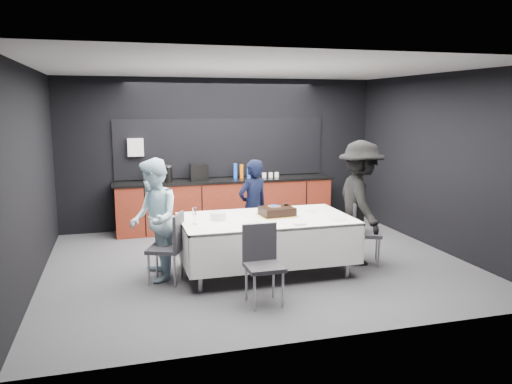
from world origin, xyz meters
TOP-DOWN VIEW (x-y plane):
  - ground at (0.00, 0.00)m, footprint 6.00×6.00m
  - room_shell at (0.00, 0.00)m, footprint 6.04×5.04m
  - kitchenette at (-0.02, 2.22)m, footprint 4.10×0.64m
  - party_table at (0.00, -0.40)m, footprint 2.32×1.32m
  - cake_assembly at (0.18, -0.33)m, footprint 0.51×0.43m
  - plate_stack at (-0.66, -0.36)m, footprint 0.22×0.22m
  - loose_plate_near at (-0.23, -0.67)m, footprint 0.21×0.21m
  - loose_plate_right_a at (0.75, -0.21)m, footprint 0.20×0.20m
  - loose_plate_right_b at (0.89, -0.79)m, footprint 0.22×0.22m
  - loose_plate_far at (0.08, 0.07)m, footprint 0.18×0.18m
  - fork_pile at (0.29, -0.93)m, footprint 0.16×0.10m
  - champagne_flute at (-1.00, -0.53)m, footprint 0.06×0.06m
  - chair_left at (-1.31, -0.46)m, footprint 0.55×0.55m
  - chair_right at (1.45, -0.40)m, footprint 0.55×0.55m
  - chair_near at (-0.35, -1.41)m, footprint 0.43×0.43m
  - person_center at (0.08, 0.56)m, footprint 0.63×0.54m
  - person_left at (-1.50, -0.27)m, footprint 0.64×0.81m
  - person_right at (1.44, -0.36)m, footprint 0.82×1.25m

SIDE VIEW (x-z plane):
  - ground at x=0.00m, z-range 0.00..0.00m
  - chair_left at x=-1.31m, z-range 0.07..1.00m
  - chair_right at x=1.45m, z-range 0.07..1.00m
  - chair_near at x=-0.35m, z-range 0.07..1.00m
  - kitchenette at x=-0.02m, z-range -0.48..1.57m
  - party_table at x=0.00m, z-range 0.25..1.03m
  - person_center at x=0.08m, z-range 0.00..1.48m
  - loose_plate_near at x=-0.23m, z-range 0.78..0.79m
  - loose_plate_right_a at x=0.75m, z-range 0.78..0.79m
  - loose_plate_right_b at x=0.89m, z-range 0.78..0.79m
  - loose_plate_far at x=0.08m, z-range 0.78..0.79m
  - fork_pile at x=0.29m, z-range 0.78..0.80m
  - person_left at x=-1.50m, z-range 0.00..1.62m
  - plate_stack at x=-0.66m, z-range 0.78..0.88m
  - cake_assembly at x=0.18m, z-range 0.76..0.92m
  - person_right at x=1.44m, z-range 0.00..1.80m
  - champagne_flute at x=-1.00m, z-range 0.83..1.05m
  - room_shell at x=0.00m, z-range 0.45..3.27m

